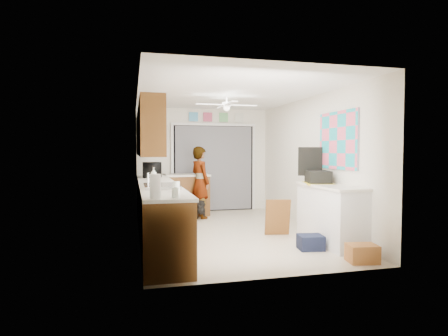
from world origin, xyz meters
TOP-DOWN VIEW (x-y plane):
  - floor at (0.00, 0.00)m, footprint 5.00×5.00m
  - ceiling at (0.00, 0.00)m, footprint 5.00×5.00m
  - wall_back at (0.00, 2.50)m, footprint 3.20×0.00m
  - wall_front at (0.00, -2.50)m, footprint 3.20×0.00m
  - wall_left at (-1.60, 0.00)m, footprint 0.00×5.00m
  - wall_right at (1.60, 0.00)m, footprint 0.00×5.00m
  - left_base_cabinets at (-1.30, 0.00)m, footprint 0.60×4.80m
  - left_countertop at (-1.29, 0.00)m, footprint 0.62×4.80m
  - upper_cabinets at (-1.44, 0.20)m, footprint 0.32×4.00m
  - sink_basin at (-1.29, -1.00)m, footprint 0.50×0.76m
  - faucet at (-1.48, -1.00)m, footprint 0.03×0.03m
  - peninsula_base at (-0.50, 2.00)m, footprint 1.00×0.60m
  - peninsula_top at (-0.50, 2.00)m, footprint 1.04×0.64m
  - back_opening_recess at (0.25, 2.47)m, footprint 2.00×0.06m
  - curtain_panel at (0.25, 2.43)m, footprint 1.90×0.03m
  - door_trim_left at (-0.77, 2.44)m, footprint 0.06×0.04m
  - door_trim_right at (1.27, 2.44)m, footprint 0.06×0.04m
  - door_trim_head at (0.25, 2.44)m, footprint 2.10×0.04m
  - header_frame_1 at (-0.25, 2.47)m, footprint 0.22×0.02m
  - header_frame_2 at (0.10, 2.47)m, footprint 0.22×0.02m
  - header_frame_3 at (0.50, 2.47)m, footprint 0.22×0.02m
  - header_frame_4 at (0.90, 2.47)m, footprint 0.22×0.02m
  - route66_sign at (-0.95, 2.47)m, footprint 0.22×0.02m
  - right_counter_base at (1.35, -1.20)m, footprint 0.50×1.40m
  - right_counter_top at (1.34, -1.20)m, footprint 0.54×1.44m
  - abstract_painting at (1.58, -1.00)m, footprint 0.03×1.15m
  - ceiling_fan at (0.00, 0.20)m, footprint 1.14×1.14m
  - microwave at (-1.31, 1.17)m, footprint 0.39×0.56m
  - soap_bottle at (-1.37, -0.39)m, footprint 0.13×0.13m
  - jar_a at (-1.14, -1.55)m, footprint 0.11×0.11m
  - jar_b at (-1.23, -2.25)m, footprint 0.10×0.10m
  - paper_towel_roll at (-1.45, -2.25)m, footprint 0.16×0.16m
  - suitcase at (1.32, -0.83)m, footprint 0.47×0.55m
  - suitcase_rim at (1.32, -0.83)m, footprint 0.57×0.67m
  - suitcase_lid at (1.32, -0.54)m, footprint 0.41×0.14m
  - cardboard_box at (1.25, -2.20)m, footprint 0.42×0.34m
  - navy_crate at (0.88, -1.45)m, footprint 0.40×0.34m
  - cabinet_door_panel at (0.75, -0.47)m, footprint 0.45×0.24m
  - man at (-0.26, 1.55)m, footprint 0.56×0.67m
  - dog at (-0.26, 1.55)m, footprint 0.32×0.61m

SIDE VIEW (x-z plane):
  - floor at x=0.00m, z-range 0.00..0.00m
  - navy_crate at x=0.88m, z-range 0.00..0.22m
  - cardboard_box at x=1.25m, z-range 0.00..0.24m
  - dog at x=-0.26m, z-range 0.00..0.46m
  - cabinet_door_panel at x=0.75m, z-range 0.00..0.64m
  - left_base_cabinets at x=-1.30m, z-range 0.00..0.90m
  - peninsula_base at x=-0.50m, z-range 0.00..0.90m
  - right_counter_base at x=1.35m, z-range 0.00..0.90m
  - man at x=-0.26m, z-range 0.00..1.57m
  - left_countertop at x=-1.29m, z-range 0.90..0.94m
  - peninsula_top at x=-0.50m, z-range 0.90..0.94m
  - right_counter_top at x=1.34m, z-range 0.90..0.94m
  - suitcase_rim at x=1.32m, z-range 0.92..0.94m
  - sink_basin at x=-1.29m, z-range 0.92..0.98m
  - jar_b at x=-1.23m, z-range 0.94..1.06m
  - jar_a at x=-1.14m, z-range 0.94..1.07m
  - suitcase at x=1.32m, z-range 0.94..1.15m
  - faucet at x=-1.48m, z-range 0.94..1.16m
  - back_opening_recess at x=0.25m, z-range 0.00..2.10m
  - door_trim_left at x=-0.77m, z-range 0.00..2.10m
  - door_trim_right at x=1.27m, z-range 0.00..2.10m
  - curtain_panel at x=0.25m, z-range 0.03..2.08m
  - soap_bottle at x=-1.37m, z-range 0.94..1.21m
  - paper_towel_roll at x=-1.45m, z-range 0.94..1.22m
  - microwave at x=-1.31m, z-range 0.94..1.24m
  - wall_back at x=0.00m, z-range -0.35..2.85m
  - wall_front at x=0.00m, z-range -0.35..2.85m
  - wall_left at x=-1.60m, z-range -1.25..3.75m
  - wall_right at x=1.60m, z-range -1.25..3.75m
  - suitcase_lid at x=1.32m, z-range 1.04..1.54m
  - abstract_painting at x=1.58m, z-range 1.17..2.12m
  - upper_cabinets at x=-1.44m, z-range 1.40..2.20m
  - door_trim_head at x=0.25m, z-range 2.09..2.15m
  - header_frame_1 at x=-0.25m, z-range 2.19..2.41m
  - header_frame_2 at x=0.10m, z-range 2.19..2.41m
  - header_frame_3 at x=0.50m, z-range 2.19..2.41m
  - header_frame_4 at x=0.90m, z-range 2.19..2.41m
  - route66_sign at x=-0.95m, z-range 2.17..2.43m
  - ceiling_fan at x=0.00m, z-range 2.20..2.44m
  - ceiling at x=0.00m, z-range 2.50..2.50m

